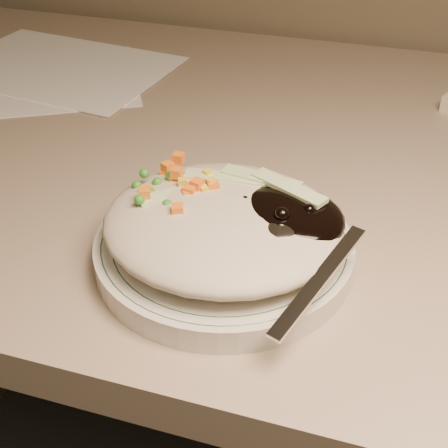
% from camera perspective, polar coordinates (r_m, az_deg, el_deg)
% --- Properties ---
extents(desk, '(1.40, 0.70, 0.74)m').
position_cam_1_polar(desk, '(0.79, 9.60, -6.59)').
color(desk, gray).
rests_on(desk, ground).
extents(plate, '(0.21, 0.21, 0.02)m').
position_cam_1_polar(plate, '(0.52, 0.00, -2.34)').
color(plate, silver).
rests_on(plate, desk).
extents(plate_rim, '(0.20, 0.20, 0.00)m').
position_cam_1_polar(plate_rim, '(0.51, 0.00, -1.46)').
color(plate_rim, '#144723').
rests_on(plate_rim, plate).
extents(meal, '(0.21, 0.19, 0.05)m').
position_cam_1_polar(meal, '(0.50, 0.46, 0.40)').
color(meal, '#B4AA92').
rests_on(meal, plate).
extents(papers, '(0.37, 0.35, 0.00)m').
position_cam_1_polar(papers, '(0.90, -16.43, 12.98)').
color(papers, white).
rests_on(papers, desk).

